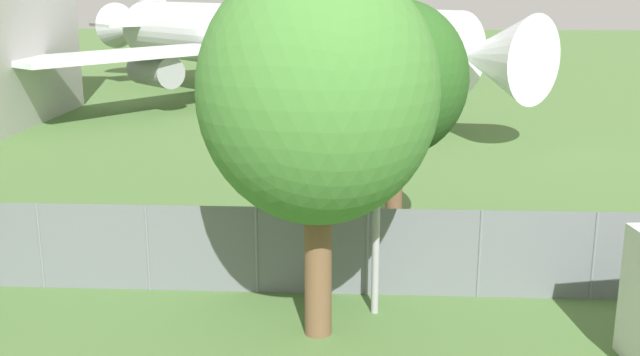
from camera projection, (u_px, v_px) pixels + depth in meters
perimeter_fence at (367, 252)px, 17.08m from camera, size 56.07×0.07×2.08m
airplane at (262, 39)px, 45.02m from camera, size 29.22×29.69×11.73m
tree_near_hangar at (397, 80)px, 19.40m from camera, size 3.71×3.71×6.64m
tree_left_of_cabin at (318, 94)px, 14.18m from camera, size 4.63×4.63×7.53m
light_mast at (378, 111)px, 15.28m from camera, size 0.44×0.44×7.20m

